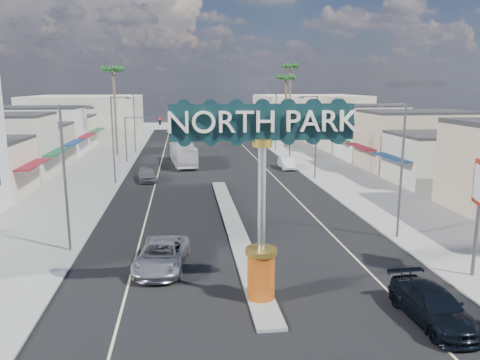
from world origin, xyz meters
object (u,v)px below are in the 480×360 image
object	(u,v)px
streetlight_l_mid	(114,135)
suv_left	(162,255)
streetlight_r_near	(400,164)
palm_right_far	(290,71)
streetlight_l_far	(135,120)
car_parked_right	(287,163)
gateway_sign	(262,179)
city_bus	(183,153)
streetlight_l_near	(67,171)
palm_left_far	(113,74)
palm_right_mid	(286,81)
streetlight_r_far	(275,118)
traffic_signal_right	(277,128)
suv_right	(433,306)
car_parked_left	(147,174)
traffic_signal_left	(139,130)
streetlight_r_mid	(315,133)

from	to	relation	value
streetlight_l_mid	suv_left	bearing A→B (deg)	-76.59
streetlight_r_near	palm_right_far	world-z (taller)	palm_right_far
streetlight_l_far	car_parked_right	xyz separation A→B (m)	(19.43, -15.18, -4.35)
gateway_sign	streetlight_l_far	size ratio (longest dim) A/B	1.02
suv_left	city_bus	xyz separation A→B (m)	(1.28, 34.78, 0.71)
streetlight_l_near	palm_left_far	distance (m)	40.59
gateway_sign	streetlight_l_near	xyz separation A→B (m)	(-10.43, 8.02, -0.86)
streetlight_l_far	palm_left_far	size ratio (longest dim) A/B	0.69
streetlight_l_near	palm_right_mid	bearing A→B (deg)	63.01
streetlight_r_far	suv_left	bearing A→B (deg)	-108.63
streetlight_l_mid	palm_right_mid	xyz separation A→B (m)	(23.43, 26.00, 5.54)
traffic_signal_right	palm_left_far	distance (m)	24.09
streetlight_r_near	streetlight_r_far	size ratio (longest dim) A/B	1.00
palm_left_far	palm_right_far	world-z (taller)	palm_right_far
palm_right_far	suv_left	xyz separation A→B (m)	(-19.86, -55.37, -11.61)
streetlight_r_near	suv_right	bearing A→B (deg)	-107.13
streetlight_l_mid	streetlight_r_far	distance (m)	30.32
car_parked_left	car_parked_right	size ratio (longest dim) A/B	1.04
gateway_sign	traffic_signal_left	distance (m)	43.04
car_parked_right	city_bus	size ratio (longest dim) A/B	0.41
car_parked_right	gateway_sign	bearing A→B (deg)	-103.60
traffic_signal_right	palm_left_far	size ratio (longest dim) A/B	0.46
streetlight_r_near	streetlight_l_near	bearing A→B (deg)	180.00
palm_left_far	car_parked_left	distance (m)	22.27
traffic_signal_right	streetlight_r_near	distance (m)	34.03
city_bus	gateway_sign	bearing A→B (deg)	-90.90
gateway_sign	suv_right	size ratio (longest dim) A/B	1.77
traffic_signal_right	streetlight_l_far	size ratio (longest dim) A/B	0.67
palm_right_mid	car_parked_left	world-z (taller)	palm_right_mid
streetlight_r_mid	suv_right	bearing A→B (deg)	-96.21
car_parked_right	streetlight_r_far	bearing A→B (deg)	85.49
streetlight_l_mid	palm_left_far	world-z (taller)	palm_left_far
streetlight_l_mid	streetlight_r_mid	xyz separation A→B (m)	(20.87, 0.00, 0.00)
traffic_signal_left	palm_right_far	bearing A→B (deg)	36.67
streetlight_l_far	suv_left	xyz separation A→B (m)	(5.57, -45.37, -4.29)
traffic_signal_right	palm_right_far	size ratio (longest dim) A/B	0.43
streetlight_l_mid	suv_right	xyz separation A→B (m)	(17.50, -30.92, -4.32)
palm_left_far	streetlight_r_near	bearing A→B (deg)	-59.64
streetlight_l_far	streetlight_r_near	bearing A→B (deg)	-63.58
palm_left_far	car_parked_left	world-z (taller)	palm_left_far
streetlight_l_far	palm_left_far	distance (m)	7.21
streetlight_l_mid	streetlight_l_far	world-z (taller)	same
palm_left_far	suv_right	distance (m)	55.78
streetlight_r_near	palm_right_far	xyz separation A→B (m)	(4.57, 52.00, 7.32)
suv_left	streetlight_l_near	bearing A→B (deg)	156.38
traffic_signal_right	car_parked_left	size ratio (longest dim) A/B	1.33
streetlight_r_near	city_bus	size ratio (longest dim) A/B	0.84
streetlight_l_far	streetlight_r_near	xyz separation A→B (m)	(20.87, -42.00, 0.00)
streetlight_r_mid	car_parked_right	world-z (taller)	streetlight_r_mid
streetlight_l_mid	streetlight_l_far	bearing A→B (deg)	90.00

